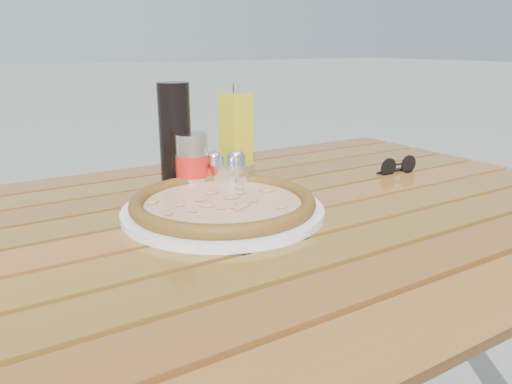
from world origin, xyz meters
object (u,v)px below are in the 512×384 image
oregano_shaker (236,170)px  olive_oil_cruet (236,135)px  pepper_shaker (214,171)px  pizza (223,202)px  table (262,248)px  parmesan_tin (232,176)px  plate (223,211)px  dark_bottle (175,136)px  sunglasses (398,167)px  soda_can (192,163)px

oregano_shaker → olive_oil_cruet: size_ratio=0.39×
pepper_shaker → pizza: bearing=-112.6°
table → parmesan_tin: size_ratio=11.15×
plate → pizza: (-0.00, 0.00, 0.02)m
pizza → parmesan_tin: (0.09, 0.13, 0.01)m
olive_oil_cruet → dark_bottle: bearing=-174.8°
pepper_shaker → olive_oil_cruet: olive_oil_cruet is taller
table → oregano_shaker: oregano_shaker is taller
plate → pepper_shaker: (0.06, 0.16, 0.03)m
pepper_shaker → dark_bottle: 0.11m
sunglasses → parmesan_tin: bearing=171.3°
plate → olive_oil_cruet: olive_oil_cruet is taller
parmesan_tin → dark_bottle: bearing=138.3°
sunglasses → plate: bearing=-172.0°
pepper_shaker → parmesan_tin: size_ratio=0.65×
soda_can → table: bearing=-74.0°
table → pizza: pizza is taller
pizza → sunglasses: size_ratio=3.15×
dark_bottle → olive_oil_cruet: size_ratio=1.05×
plate → dark_bottle: (0.00, 0.21, 0.10)m
plate → oregano_shaker: oregano_shaker is taller
pepper_shaker → soda_can: bearing=169.1°
sunglasses → table: bearing=-168.8°
table → dark_bottle: size_ratio=6.36×
table → parmesan_tin: bearing=82.3°
pizza → soda_can: 0.17m
pizza → dark_bottle: size_ratio=1.58×
dark_bottle → sunglasses: bearing=-18.2°
oregano_shaker → olive_oil_cruet: (0.05, 0.08, 0.06)m
table → sunglasses: (0.42, 0.06, 0.09)m
plate → olive_oil_cruet: 0.28m
table → pizza: bearing=166.1°
pepper_shaker → soda_can: 0.05m
oregano_shaker → dark_bottle: dark_bottle is taller
dark_bottle → soda_can: 0.07m
olive_oil_cruet → parmesan_tin: bearing=-124.8°
table → soda_can: size_ratio=11.67×
dark_bottle → table: bearing=-72.8°
soda_can → sunglasses: soda_can is taller
soda_can → olive_oil_cruet: size_ratio=0.57×
oregano_shaker → parmesan_tin: size_ratio=0.65×
soda_can → dark_bottle: bearing=112.4°
plate → parmesan_tin: parmesan_tin is taller
table → dark_bottle: dark_bottle is taller
olive_oil_cruet → parmesan_tin: size_ratio=1.67×
pizza → pepper_shaker: bearing=67.4°
plate → pepper_shaker: bearing=67.4°
plate → pizza: bearing=180.0°
olive_oil_cruet → sunglasses: olive_oil_cruet is taller
oregano_shaker → sunglasses: 0.40m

